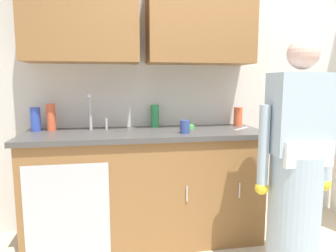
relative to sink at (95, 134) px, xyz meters
name	(u,v)px	position (x,y,z in m)	size (l,w,h in m)	color
kitchen_wall_with_uppers	(186,68)	(0.82, 0.29, 0.55)	(4.80, 0.44, 2.70)	beige
counter_cabinet	(146,188)	(0.41, -0.01, -0.48)	(1.90, 0.62, 0.90)	brown
countertop	(145,134)	(0.41, -0.01, -0.01)	(1.96, 0.66, 0.04)	#474442
sink	(95,134)	(0.00, 0.00, 0.00)	(0.50, 0.36, 0.35)	#B7BABF
person_at_sink	(296,181)	(1.34, -0.72, -0.23)	(0.55, 0.34, 1.62)	white
bottle_cleaner_spray	(36,119)	(-0.48, 0.15, 0.11)	(0.08, 0.08, 0.20)	#334CB2
bottle_dish_liquid	(238,117)	(1.29, 0.17, 0.10)	(0.08, 0.08, 0.17)	#E05933
bottle_water_short	(51,117)	(-0.36, 0.15, 0.13)	(0.07, 0.07, 0.23)	#E05933
bottle_water_tall	(155,116)	(0.52, 0.22, 0.12)	(0.08, 0.08, 0.20)	#2D8C4C
cup_by_sink	(185,127)	(0.71, -0.17, 0.07)	(0.08, 0.08, 0.11)	#33478C
knife_on_counter	(241,129)	(1.25, -0.03, 0.02)	(0.24, 0.02, 0.01)	silver
sponge	(187,127)	(0.79, 0.08, 0.03)	(0.11, 0.07, 0.03)	#4CBF4C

